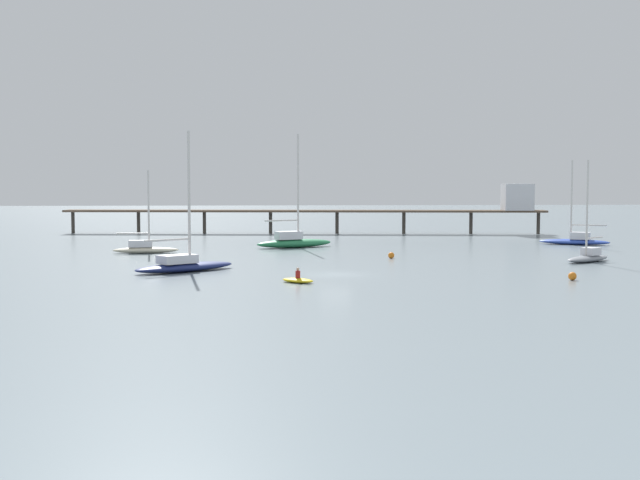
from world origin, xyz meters
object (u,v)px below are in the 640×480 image
sailboat_gray (588,255)px  dinghy_yellow (298,280)px  sailboat_green (294,240)px  sailboat_navy (184,264)px  mooring_buoy_outer (572,276)px  mooring_buoy_inner (391,255)px  pier (399,205)px  sailboat_cream (145,247)px  sailboat_blue (575,239)px

sailboat_gray → dinghy_yellow: bearing=-152.7°
sailboat_gray → sailboat_green: (-27.15, 18.89, 0.20)m
sailboat_navy → mooring_buoy_outer: sailboat_navy is taller
sailboat_navy → mooring_buoy_inner: (19.24, 10.62, -0.35)m
sailboat_green → pier: bearing=56.5°
pier → sailboat_cream: bearing=-136.0°
pier → sailboat_gray: size_ratio=7.32×
dinghy_yellow → mooring_buoy_outer: dinghy_yellow is taller
sailboat_green → mooring_buoy_inner: sailboat_green is taller
mooring_buoy_inner → sailboat_gray: bearing=-14.3°
sailboat_green → dinghy_yellow: size_ratio=4.55×
sailboat_green → sailboat_navy: (-10.13, -24.90, -0.16)m
sailboat_navy → sailboat_blue: bearing=31.6°
mooring_buoy_outer → sailboat_gray: bearing=64.1°
sailboat_cream → mooring_buoy_outer: (36.14, -26.75, -0.31)m
sailboat_blue → dinghy_yellow: (-34.85, -35.56, -0.42)m
dinghy_yellow → mooring_buoy_inner: bearing=62.3°
sailboat_cream → sailboat_blue: (49.94, 8.72, -0.00)m
sailboat_cream → sailboat_navy: 19.32m
sailboat_cream → mooring_buoy_inner: (25.08, -7.80, -0.32)m
sailboat_cream → sailboat_navy: bearing=-72.4°
sailboat_gray → dinghy_yellow: (-28.02, -14.43, -0.41)m
sailboat_cream → mooring_buoy_inner: 26.26m
sailboat_navy → mooring_buoy_outer: (30.31, -8.34, -0.34)m
sailboat_gray → sailboat_navy: sailboat_navy is taller
pier → dinghy_yellow: pier is taller
pier → mooring_buoy_outer: bearing=-86.2°
sailboat_gray → sailboat_cream: sailboat_gray is taller
mooring_buoy_outer → mooring_buoy_inner: 21.95m
pier → mooring_buoy_outer: 58.10m
sailboat_gray → sailboat_blue: size_ratio=0.95×
mooring_buoy_inner → sailboat_green: bearing=122.5°
sailboat_green → mooring_buoy_inner: size_ratio=20.97×
sailboat_green → sailboat_cream: (-15.97, -6.48, -0.18)m
sailboat_navy → mooring_buoy_outer: bearing=-15.4°
mooring_buoy_inner → sailboat_cream: bearing=162.7°
dinghy_yellow → sailboat_navy: bearing=137.7°
sailboat_green → sailboat_navy: bearing=-112.1°
sailboat_cream → dinghy_yellow: sailboat_cream is taller
sailboat_navy → mooring_buoy_inner: bearing=28.9°
sailboat_navy → mooring_buoy_outer: size_ratio=18.54×
sailboat_green → sailboat_cream: size_ratio=1.48×
sailboat_gray → mooring_buoy_outer: size_ratio=15.04×
mooring_buoy_outer → sailboat_navy: bearing=164.6°
sailboat_cream → dinghy_yellow: 30.80m
sailboat_gray → sailboat_blue: bearing=72.1°
pier → sailboat_gray: 44.97m
sailboat_green → sailboat_navy: size_ratio=1.10×
pier → mooring_buoy_outer: pier is taller
sailboat_navy → mooring_buoy_inner: 21.98m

